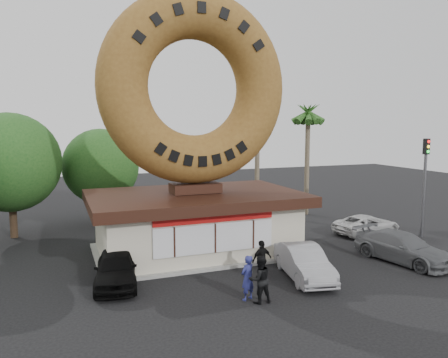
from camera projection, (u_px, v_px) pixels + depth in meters
name	position (u px, v px, depth m)	size (l,w,h in m)	color
ground	(239.00, 291.00, 18.29)	(90.00, 90.00, 0.00)	black
donut_shop	(196.00, 220.00, 23.60)	(11.20, 7.20, 3.80)	beige
giant_donut	(194.00, 88.00, 22.72)	(10.03, 10.03, 2.56)	olive
tree_west	(10.00, 162.00, 26.30)	(6.00, 6.00, 7.65)	#473321
tree_mid	(101.00, 166.00, 30.21)	(5.20, 5.20, 6.63)	#473321
palm_near	(258.00, 104.00, 32.86)	(2.60, 2.60, 9.75)	#726651
palm_far	(308.00, 117.00, 32.85)	(2.60, 2.60, 8.75)	#726651
street_lamp	(130.00, 158.00, 31.84)	(2.11, 0.20, 8.00)	#59595E
traffic_signal	(425.00, 175.00, 26.53)	(0.30, 0.38, 6.07)	#59595E
person_left	(247.00, 278.00, 17.28)	(0.66, 0.43, 1.81)	navy
person_center	(260.00, 279.00, 17.00)	(0.92, 0.72, 1.90)	black
person_right	(262.00, 260.00, 19.65)	(1.04, 0.43, 1.77)	black
car_black	(116.00, 268.00, 18.95)	(1.77, 4.39, 1.49)	black
car_silver	(304.00, 262.00, 19.78)	(1.55, 4.45, 1.47)	#939398
car_grey	(403.00, 247.00, 22.11)	(2.07, 5.09, 1.48)	#5B5D60
car_white	(367.00, 225.00, 27.58)	(2.05, 4.45, 1.24)	silver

